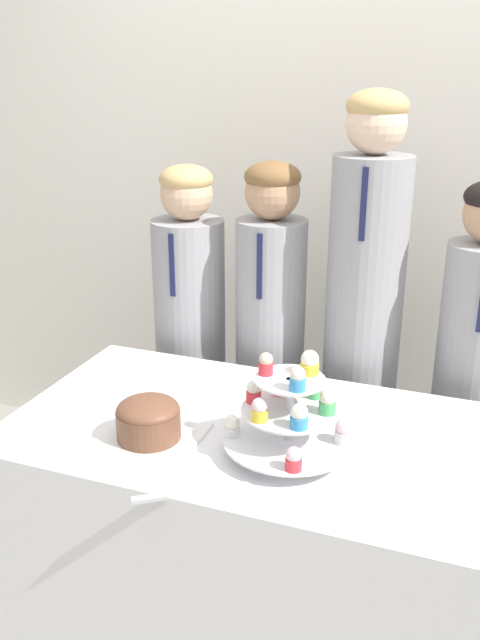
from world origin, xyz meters
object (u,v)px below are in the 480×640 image
Objects in this scene: student_1 at (270,364)px; student_3 at (470,398)px; student_2 at (361,348)px; cupcake_stand at (291,410)px; student_0 at (191,357)px; round_cake at (148,421)px; cake_knife at (171,495)px.

student_1 is 1.02× the size of student_3.
student_2 is at bearing 0.00° from student_1.
student_3 is at bearing -0.00° from student_1.
student_0 is at bearing 131.22° from cupcake_stand.
student_3 is at bearing 43.24° from round_cake.
student_2 is 1.18× the size of student_3.
cupcake_stand reaches higher than round_cake.
student_0 is at bearing 106.41° from round_cake.
round_cake is at bearing -136.76° from student_3.
student_1 reaches higher than student_3.
cupcake_stand is 0.82m from student_3.
student_2 is (0.26, 0.94, 0.04)m from cake_knife.
cupcake_stand is 0.24× the size of student_1.
student_1 reaches higher than student_0.
student_2 is (0.33, 0.00, 0.11)m from student_1.
student_2 reaches higher than cupcake_stand.
round_cake is at bearing -97.29° from student_1.
cupcake_stand is at bearing -48.78° from student_0.
round_cake is at bearing -119.63° from student_2.
student_1 reaches higher than cake_knife.
student_1 is 0.69m from student_3.
student_1 is at bearing 180.00° from student_3.
student_0 is (-0.59, 0.67, -0.22)m from cupcake_stand.
student_1 is at bearing -0.00° from student_0.
round_cake is 0.79m from student_0.
student_2 is (0.64, 0.00, 0.13)m from student_0.
student_0 is 0.31m from student_1.
student_2 is at bearing 85.53° from cupcake_stand.
student_3 is at bearing 22.02° from cake_knife.
student_1 reaches higher than cupcake_stand.
round_cake is 0.19× the size of student_0.
student_2 reaches higher than student_0.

